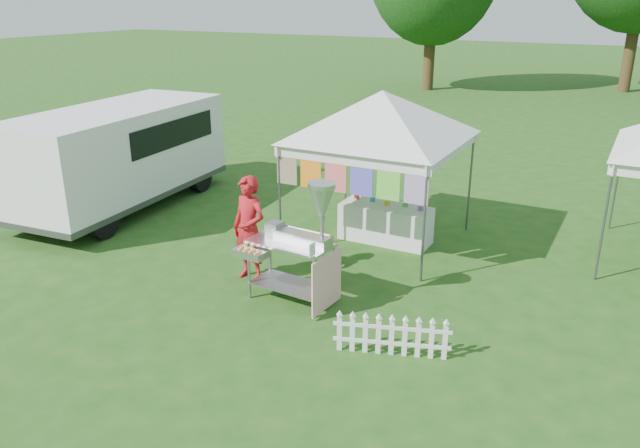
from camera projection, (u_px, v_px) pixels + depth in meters
The scene contains 7 objects.
ground at pixel (289, 313), 9.73m from camera, with size 120.00×120.00×0.00m, color #1E4F16.
canopy_main at pixel (383, 91), 11.58m from camera, with size 4.24×4.24×3.45m.
donut_cart at pixel (301, 233), 9.61m from camera, with size 1.54×0.96×2.07m.
vendor at pixel (249, 229), 10.61m from camera, with size 0.67×0.44×1.85m, color red.
cargo_van at pixel (123, 154), 14.29m from camera, with size 2.66×5.69×2.30m.
picket_fence at pixel (392, 336), 8.52m from camera, with size 1.54×0.54×0.56m.
display_table at pixel (385, 223), 12.46m from camera, with size 1.80×0.70×0.74m, color white.
Camera 1 is at (4.50, -7.38, 4.70)m, focal length 35.00 mm.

